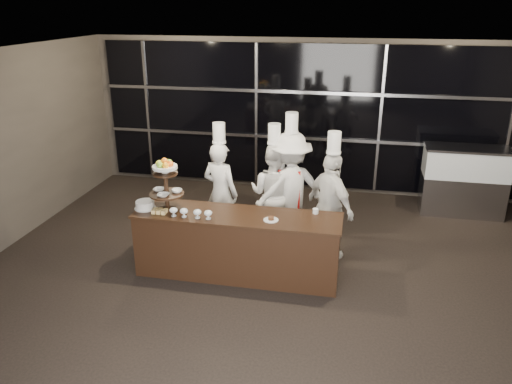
% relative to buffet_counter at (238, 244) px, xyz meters
% --- Properties ---
extents(room, '(10.00, 10.00, 10.00)m').
position_rel_buffet_counter_xyz_m(room, '(0.74, -1.36, 1.03)').
color(room, black).
rests_on(room, ground).
extents(window_wall, '(8.60, 0.10, 2.80)m').
position_rel_buffet_counter_xyz_m(window_wall, '(0.74, 3.58, 1.04)').
color(window_wall, black).
rests_on(window_wall, ground).
extents(buffet_counter, '(2.84, 0.74, 0.92)m').
position_rel_buffet_counter_xyz_m(buffet_counter, '(0.00, 0.00, 0.00)').
color(buffet_counter, black).
rests_on(buffet_counter, ground).
extents(display_stand, '(0.48, 0.48, 0.74)m').
position_rel_buffet_counter_xyz_m(display_stand, '(-1.00, -0.00, 0.87)').
color(display_stand, black).
rests_on(display_stand, buffet_counter).
extents(compotes, '(0.59, 0.11, 0.12)m').
position_rel_buffet_counter_xyz_m(compotes, '(-0.59, -0.22, 0.54)').
color(compotes, silver).
rests_on(compotes, buffet_counter).
extents(layer_cake, '(0.30, 0.30, 0.11)m').
position_rel_buffet_counter_xyz_m(layer_cake, '(-1.31, -0.05, 0.51)').
color(layer_cake, white).
rests_on(layer_cake, buffet_counter).
extents(pastry_squares, '(0.20, 0.13, 0.05)m').
position_rel_buffet_counter_xyz_m(pastry_squares, '(-1.05, -0.17, 0.48)').
color(pastry_squares, '#EEC874').
rests_on(pastry_squares, buffet_counter).
extents(small_plate, '(0.20, 0.20, 0.05)m').
position_rel_buffet_counter_xyz_m(small_plate, '(0.48, -0.10, 0.47)').
color(small_plate, white).
rests_on(small_plate, buffet_counter).
extents(chef_cup, '(0.08, 0.08, 0.07)m').
position_rel_buffet_counter_xyz_m(chef_cup, '(1.04, 0.25, 0.49)').
color(chef_cup, white).
rests_on(chef_cup, buffet_counter).
extents(display_case, '(1.44, 0.63, 1.24)m').
position_rel_buffet_counter_xyz_m(display_case, '(3.46, 2.94, 0.22)').
color(display_case, '#A5A5AA').
rests_on(display_case, ground).
extents(chef_a, '(0.69, 0.56, 1.94)m').
position_rel_buffet_counter_xyz_m(chef_a, '(-0.50, 0.97, 0.39)').
color(chef_a, white).
rests_on(chef_a, ground).
extents(chef_b, '(0.92, 0.79, 1.93)m').
position_rel_buffet_counter_xyz_m(chef_b, '(0.31, 1.13, 0.36)').
color(chef_b, white).
rests_on(chef_b, ground).
extents(chef_c, '(1.34, 1.20, 2.10)m').
position_rel_buffet_counter_xyz_m(chef_c, '(0.56, 1.17, 0.44)').
color(chef_c, silver).
rests_on(chef_c, ground).
extents(chef_d, '(0.94, 0.98, 1.94)m').
position_rel_buffet_counter_xyz_m(chef_d, '(1.22, 0.77, 0.37)').
color(chef_d, white).
rests_on(chef_d, ground).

